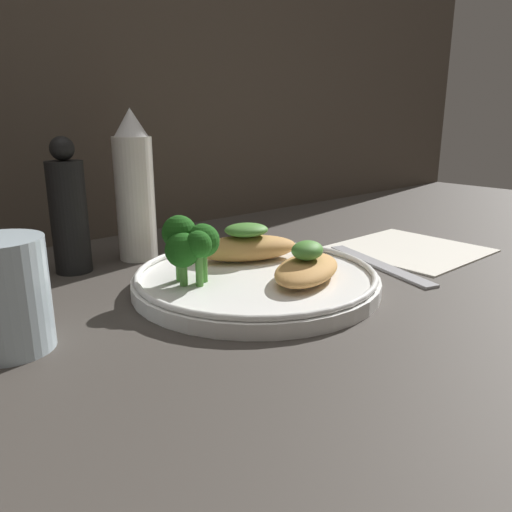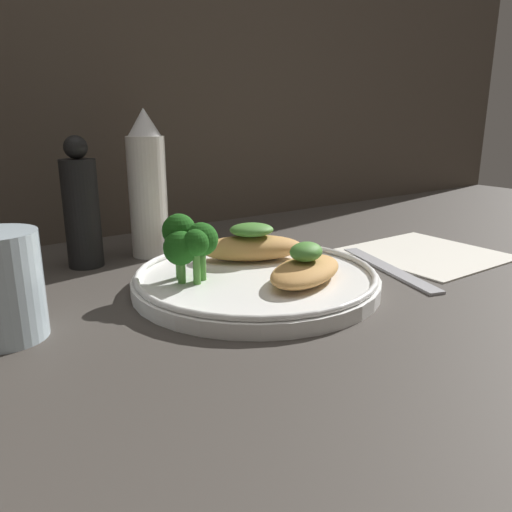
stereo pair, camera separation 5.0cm
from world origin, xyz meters
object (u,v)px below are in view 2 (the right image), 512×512
object	(u,v)px
plate	(256,279)
sauce_bottle	(148,187)
pepper_grinder	(82,209)
drinking_glass	(0,286)
broccoli_bunch	(188,241)

from	to	relation	value
plate	sauce_bottle	bearing A→B (deg)	100.95
sauce_bottle	pepper_grinder	xyz separation A→B (cm)	(-8.10, 0.00, -1.76)
pepper_grinder	drinking_glass	bearing A→B (deg)	-125.29
sauce_bottle	pepper_grinder	distance (cm)	8.28
plate	broccoli_bunch	bearing A→B (deg)	159.28
plate	pepper_grinder	world-z (taller)	pepper_grinder
plate	sauce_bottle	distance (cm)	19.60
broccoli_bunch	drinking_glass	world-z (taller)	drinking_glass
pepper_grinder	drinking_glass	size ratio (longest dim) A/B	1.73
sauce_bottle	drinking_glass	distance (cm)	25.30
broccoli_bunch	pepper_grinder	distance (cm)	16.33
plate	broccoli_bunch	xyz separation A→B (cm)	(-6.28, 2.37, 4.37)
plate	broccoli_bunch	world-z (taller)	broccoli_bunch
plate	pepper_grinder	bearing A→B (deg)	122.98
broccoli_bunch	drinking_glass	xyz separation A→B (cm)	(-16.46, -0.42, -1.07)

